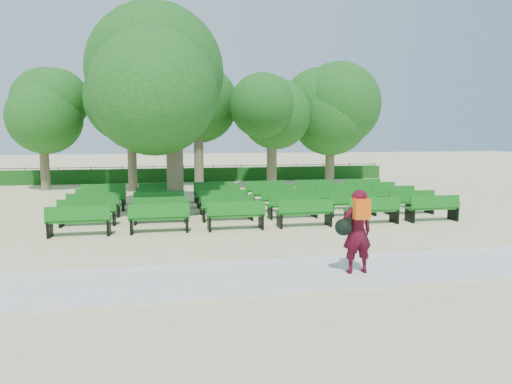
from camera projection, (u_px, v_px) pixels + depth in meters
ground at (227, 218)px, 17.27m from camera, size 120.00×120.00×0.00m
paving at (273, 277)px, 10.07m from camera, size 30.00×2.20×0.06m
curb at (262, 262)px, 11.18m from camera, size 30.00×0.12×0.10m
hedge at (199, 175)px, 30.83m from camera, size 26.00×0.70×0.90m
fence at (199, 181)px, 31.27m from camera, size 26.00×0.10×1.02m
tree_line at (204, 188)px, 26.99m from camera, size 21.80×6.80×7.04m
bench_array at (252, 210)px, 18.55m from camera, size 1.93×0.64×1.21m
tree_among at (173, 86)px, 17.47m from camera, size 5.50×5.50×7.49m
person at (356, 230)px, 10.12m from camera, size 0.89×0.53×1.89m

